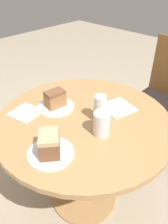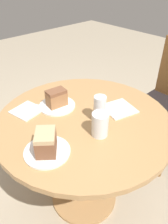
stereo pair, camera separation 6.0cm
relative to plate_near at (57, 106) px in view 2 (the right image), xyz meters
name	(u,v)px [view 2 (the right image)]	position (x,y,z in m)	size (l,w,h in m)	color
ground_plane	(84,195)	(0.19, 0.04, -0.71)	(8.00, 8.00, 0.00)	tan
table	(84,140)	(0.19, 0.04, -0.16)	(0.96, 0.96, 0.71)	tan
plate_near	(57,106)	(0.00, 0.00, 0.00)	(0.21, 0.21, 0.01)	white
plate_far	(47,152)	(0.27, -0.26, 0.00)	(0.21, 0.21, 0.01)	white
cake_slice_near	(57,98)	(0.00, 0.00, 0.05)	(0.09, 0.12, 0.10)	#9E6B42
cake_slice_far	(46,142)	(0.27, -0.26, 0.06)	(0.14, 0.14, 0.10)	brown
glass_lemonade	(100,110)	(0.27, 0.08, 0.06)	(0.06, 0.06, 0.15)	beige
glass_water	(100,126)	(0.34, 0.00, 0.05)	(0.08, 0.08, 0.12)	silver
napkin_stack	(119,109)	(0.27, 0.24, 0.00)	(0.20, 0.20, 0.01)	silver
fork	(36,105)	(-0.09, -0.09, 0.00)	(0.14, 0.09, 0.00)	silver
napkin_side	(27,111)	(-0.08, -0.16, 0.00)	(0.18, 0.18, 0.01)	silver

